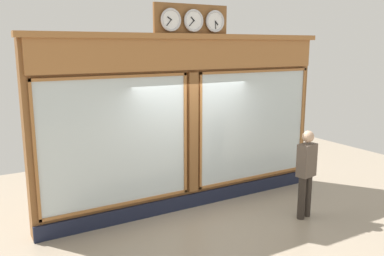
% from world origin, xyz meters
% --- Properties ---
extents(shop_facade, '(6.25, 0.42, 3.97)m').
position_xyz_m(shop_facade, '(-0.00, -0.13, 1.74)').
color(shop_facade, brown).
rests_on(shop_facade, ground_plane).
extents(pedestrian, '(0.40, 0.28, 1.69)m').
position_xyz_m(pedestrian, '(-1.57, 1.53, 0.93)').
color(pedestrian, '#312A24').
rests_on(pedestrian, ground_plane).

